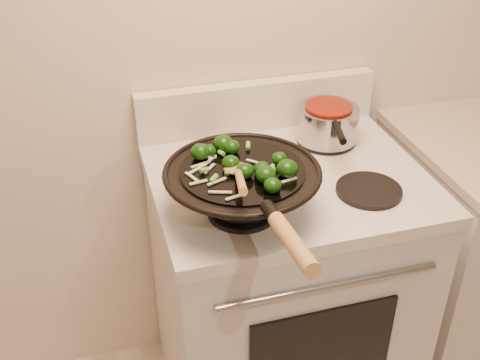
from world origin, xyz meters
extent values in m
plane|color=silver|center=(0.00, 1.50, 1.30)|extent=(3.50, 0.00, 3.50)
cube|color=silver|center=(-0.12, 1.17, 0.44)|extent=(0.76, 0.64, 0.88)
cube|color=silver|center=(-0.12, 1.17, 0.90)|extent=(0.78, 0.66, 0.04)
cube|color=silver|center=(-0.12, 1.47, 1.00)|extent=(0.78, 0.05, 0.16)
cylinder|color=#94979C|center=(-0.12, 0.84, 0.78)|extent=(0.60, 0.02, 0.02)
cube|color=black|center=(-0.12, 0.84, 0.55)|extent=(0.42, 0.01, 0.28)
cylinder|color=black|center=(-0.30, 1.02, 0.93)|extent=(0.18, 0.18, 0.01)
cylinder|color=black|center=(0.06, 1.02, 0.93)|extent=(0.18, 0.18, 0.01)
cylinder|color=black|center=(-0.30, 1.32, 0.93)|extent=(0.18, 0.18, 0.01)
cylinder|color=black|center=(0.06, 1.32, 0.93)|extent=(0.18, 0.18, 0.01)
torus|color=black|center=(-0.30, 1.02, 1.05)|extent=(0.40, 0.40, 0.01)
cylinder|color=black|center=(-0.30, 1.02, 1.05)|extent=(0.31, 0.31, 0.01)
cylinder|color=black|center=(-0.30, 0.80, 1.08)|extent=(0.03, 0.07, 0.04)
cylinder|color=#B07E45|center=(-0.30, 0.66, 1.09)|extent=(0.04, 0.21, 0.06)
ellipsoid|color=#0D3308|center=(-0.20, 0.96, 1.07)|extent=(0.05, 0.05, 0.04)
cylinder|color=#407A2C|center=(-0.19, 0.96, 1.06)|extent=(0.02, 0.02, 0.02)
ellipsoid|color=#0D3308|center=(-0.26, 0.96, 1.07)|extent=(0.04, 0.04, 0.04)
ellipsoid|color=#0D3308|center=(-0.30, 0.98, 1.07)|extent=(0.04, 0.04, 0.04)
ellipsoid|color=#0D3308|center=(-0.26, 0.95, 1.07)|extent=(0.05, 0.05, 0.04)
cylinder|color=#407A2C|center=(-0.25, 0.95, 1.06)|extent=(0.02, 0.02, 0.02)
ellipsoid|color=#0D3308|center=(-0.33, 1.03, 1.07)|extent=(0.04, 0.04, 0.04)
ellipsoid|color=#0D3308|center=(-0.32, 1.13, 1.07)|extent=(0.05, 0.05, 0.04)
ellipsoid|color=#0D3308|center=(-0.39, 1.10, 1.07)|extent=(0.05, 0.05, 0.04)
cylinder|color=#407A2C|center=(-0.37, 1.10, 1.06)|extent=(0.02, 0.02, 0.02)
ellipsoid|color=#0D3308|center=(-0.36, 1.11, 1.07)|extent=(0.04, 0.04, 0.03)
ellipsoid|color=#0D3308|center=(-0.20, 1.02, 1.07)|extent=(0.04, 0.04, 0.03)
ellipsoid|color=#0D3308|center=(-0.26, 0.91, 1.07)|extent=(0.04, 0.04, 0.04)
cylinder|color=#407A2C|center=(-0.25, 0.91, 1.06)|extent=(0.02, 0.02, 0.01)
ellipsoid|color=#0D3308|center=(-0.30, 1.11, 1.07)|extent=(0.04, 0.04, 0.04)
ellipsoid|color=#0D3308|center=(-0.26, 0.98, 1.07)|extent=(0.04, 0.04, 0.04)
cube|color=silver|center=(-0.41, 1.05, 1.06)|extent=(0.05, 0.04, 0.00)
cube|color=silver|center=(-0.21, 0.94, 1.06)|extent=(0.04, 0.02, 0.00)
cube|color=silver|center=(-0.25, 0.97, 1.06)|extent=(0.04, 0.05, 0.00)
cube|color=silver|center=(-0.35, 0.90, 1.06)|extent=(0.04, 0.02, 0.00)
cube|color=silver|center=(-0.37, 1.08, 1.06)|extent=(0.04, 0.05, 0.00)
cube|color=silver|center=(-0.26, 1.04, 1.06)|extent=(0.04, 0.04, 0.00)
cube|color=silver|center=(-0.42, 0.99, 1.06)|extent=(0.05, 0.01, 0.00)
cube|color=silver|center=(-0.38, 0.93, 1.06)|extent=(0.05, 0.02, 0.00)
cube|color=silver|center=(-0.43, 1.01, 1.06)|extent=(0.03, 0.05, 0.00)
cube|color=silver|center=(-0.40, 1.07, 1.06)|extent=(0.05, 0.02, 0.00)
cube|color=silver|center=(-0.37, 0.98, 1.06)|extent=(0.05, 0.03, 0.00)
cube|color=silver|center=(-0.38, 1.04, 1.06)|extent=(0.04, 0.04, 0.00)
cube|color=silver|center=(-0.37, 1.10, 1.06)|extent=(0.04, 0.03, 0.00)
cylinder|color=#59A435|center=(-0.34, 1.01, 1.06)|extent=(0.03, 0.02, 0.01)
cylinder|color=#59A435|center=(-0.33, 1.10, 1.06)|extent=(0.01, 0.03, 0.02)
cylinder|color=#59A435|center=(-0.23, 0.99, 1.06)|extent=(0.02, 0.03, 0.02)
cylinder|color=#59A435|center=(-0.38, 0.99, 1.06)|extent=(0.01, 0.02, 0.02)
cylinder|color=#59A435|center=(-0.39, 1.03, 1.06)|extent=(0.02, 0.03, 0.02)
cylinder|color=#59A435|center=(-0.26, 1.12, 1.06)|extent=(0.03, 0.02, 0.02)
sphere|color=beige|center=(-0.26, 1.00, 1.06)|extent=(0.01, 0.01, 0.01)
sphere|color=beige|center=(-0.40, 1.04, 1.06)|extent=(0.01, 0.01, 0.01)
sphere|color=beige|center=(-0.32, 1.04, 1.06)|extent=(0.01, 0.01, 0.01)
sphere|color=beige|center=(-0.37, 1.09, 1.06)|extent=(0.01, 0.01, 0.01)
ellipsoid|color=#B07E45|center=(-0.31, 1.01, 1.06)|extent=(0.08, 0.07, 0.02)
cylinder|color=#B07E45|center=(-0.35, 0.87, 1.12)|extent=(0.08, 0.27, 0.13)
cylinder|color=#94979C|center=(0.06, 1.32, 0.99)|extent=(0.19, 0.19, 0.10)
cylinder|color=#6D1205|center=(0.06, 1.32, 1.04)|extent=(0.15, 0.15, 0.01)
cylinder|color=black|center=(0.03, 1.17, 1.03)|extent=(0.04, 0.12, 0.02)
camera|label=1|loc=(-0.65, -0.20, 1.83)|focal=45.00mm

